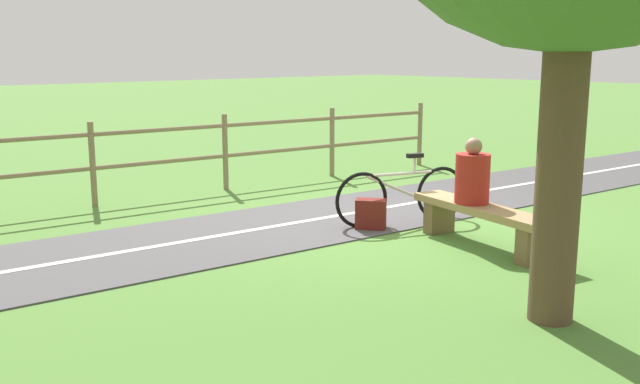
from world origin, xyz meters
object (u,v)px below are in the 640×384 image
object	(u,v)px
bench	(483,218)
bicycle	(402,195)
person_seated	(472,176)
backpack	(371,215)

from	to	relation	value
bench	bicycle	xyz separation A→B (m)	(1.27, -0.12, 0.04)
person_seated	bicycle	size ratio (longest dim) A/B	0.42
bicycle	backpack	size ratio (longest dim) A/B	4.17
person_seated	backpack	world-z (taller)	person_seated
bench	person_seated	bearing A→B (deg)	-0.00
person_seated	bench	bearing A→B (deg)	180.00
person_seated	backpack	distance (m)	1.32
bench	backpack	world-z (taller)	bench
bench	bicycle	bearing A→B (deg)	5.29
backpack	bench	bearing A→B (deg)	-164.79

